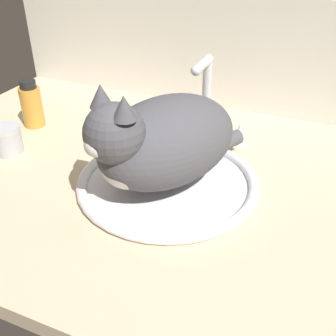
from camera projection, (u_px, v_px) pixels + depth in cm
name	position (u px, v px, depth cm)	size (l,w,h in cm)	color
countertop	(158.00, 182.00, 82.66)	(119.36, 75.03, 3.00)	#CCB793
backsplash_wall	(219.00, 58.00, 105.10)	(119.36, 2.40, 31.81)	silver
sink_basin	(168.00, 182.00, 78.47)	(34.92, 34.92, 2.01)	white
faucet	(205.00, 109.00, 91.14)	(19.83, 10.80, 19.65)	silver
cat	(160.00, 141.00, 72.33)	(29.14, 35.85, 20.59)	#4C4C51
metal_jar	(7.00, 140.00, 88.20)	(6.19, 6.19, 6.24)	#B2B5BA
amber_bottle	(32.00, 105.00, 98.35)	(5.03, 5.03, 11.51)	gold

